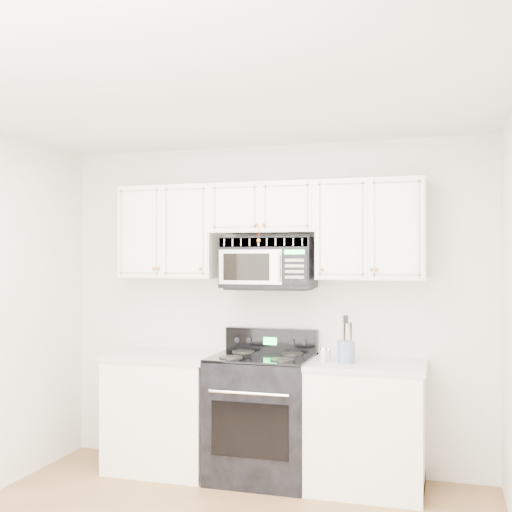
% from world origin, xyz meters
% --- Properties ---
extents(room, '(3.51, 3.51, 2.61)m').
position_xyz_m(room, '(0.00, 0.00, 1.30)').
color(room, '#9E663F').
rests_on(room, ground).
extents(base_cabinet_left, '(0.86, 0.65, 0.92)m').
position_xyz_m(base_cabinet_left, '(-0.80, 1.44, 0.43)').
color(base_cabinet_left, white).
rests_on(base_cabinet_left, ground).
extents(base_cabinet_right, '(0.86, 0.65, 0.92)m').
position_xyz_m(base_cabinet_right, '(0.80, 1.44, 0.43)').
color(base_cabinet_right, white).
rests_on(base_cabinet_right, ground).
extents(range, '(0.75, 0.69, 1.12)m').
position_xyz_m(range, '(0.01, 1.43, 0.48)').
color(range, black).
rests_on(range, ground).
extents(upper_cabinets, '(2.44, 0.37, 0.75)m').
position_xyz_m(upper_cabinets, '(-0.00, 1.58, 1.93)').
color(upper_cabinets, white).
rests_on(upper_cabinets, ground).
extents(microwave, '(0.72, 0.41, 0.40)m').
position_xyz_m(microwave, '(0.02, 1.57, 1.65)').
color(microwave, black).
rests_on(microwave, ground).
extents(utensil_crock, '(0.13, 0.13, 0.34)m').
position_xyz_m(utensil_crock, '(0.66, 1.38, 1.01)').
color(utensil_crock, slate).
rests_on(utensil_crock, base_cabinet_right).
extents(shaker_salt, '(0.05, 0.05, 0.11)m').
position_xyz_m(shaker_salt, '(0.50, 1.35, 0.98)').
color(shaker_salt, silver).
rests_on(shaker_salt, base_cabinet_right).
extents(shaker_pepper, '(0.04, 0.04, 0.09)m').
position_xyz_m(shaker_pepper, '(0.52, 1.46, 0.96)').
color(shaker_pepper, silver).
rests_on(shaker_pepper, base_cabinet_right).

